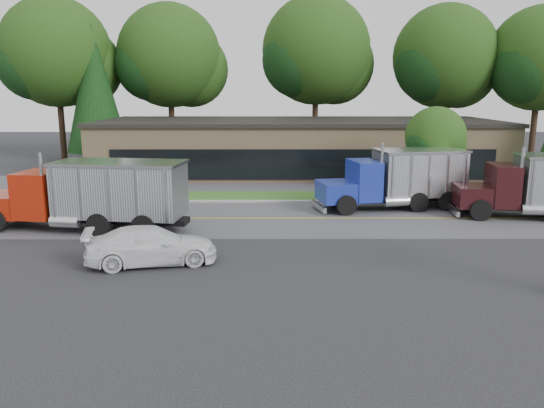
{
  "coord_description": "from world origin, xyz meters",
  "views": [
    {
      "loc": [
        -0.35,
        -18.32,
        6.63
      ],
      "look_at": [
        -0.29,
        4.28,
        1.8
      ],
      "focal_mm": 35.0,
      "sensor_mm": 36.0,
      "label": 1
    }
  ],
  "objects_px": {
    "dump_truck_blue": "(400,177)",
    "dump_truck_red": "(92,193)",
    "rally_car": "(152,245)",
    "dump_truck_maroon": "(542,184)"
  },
  "relations": [
    {
      "from": "dump_truck_blue",
      "to": "dump_truck_red",
      "type": "bearing_deg",
      "value": 5.73
    },
    {
      "from": "dump_truck_red",
      "to": "rally_car",
      "type": "relative_size",
      "value": 2.11
    },
    {
      "from": "dump_truck_red",
      "to": "rally_car",
      "type": "height_order",
      "value": "dump_truck_red"
    },
    {
      "from": "dump_truck_red",
      "to": "rally_car",
      "type": "bearing_deg",
      "value": 135.1
    },
    {
      "from": "dump_truck_blue",
      "to": "rally_car",
      "type": "relative_size",
      "value": 1.72
    },
    {
      "from": "dump_truck_red",
      "to": "dump_truck_blue",
      "type": "bearing_deg",
      "value": -155.33
    },
    {
      "from": "dump_truck_blue",
      "to": "dump_truck_maroon",
      "type": "height_order",
      "value": "same"
    },
    {
      "from": "rally_car",
      "to": "dump_truck_blue",
      "type": "bearing_deg",
      "value": -62.63
    },
    {
      "from": "dump_truck_red",
      "to": "rally_car",
      "type": "xyz_separation_m",
      "value": [
        3.92,
        -5.14,
        -1.08
      ]
    },
    {
      "from": "dump_truck_maroon",
      "to": "dump_truck_red",
      "type": "bearing_deg",
      "value": 13.05
    }
  ]
}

